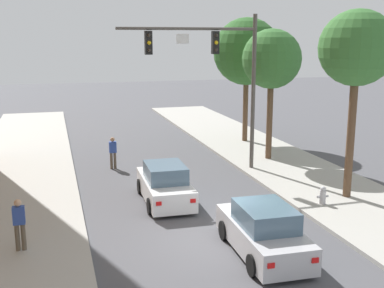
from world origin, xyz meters
The scene contains 12 objects.
ground_plane centered at (0.00, 0.00, 0.00)m, with size 120.00×120.00×0.00m, color #4C4C51.
sidewalk_left centered at (-6.50, 0.00, 0.07)m, with size 5.00×60.00×0.15m, color #A8A59E.
sidewalk_right centered at (6.50, 0.00, 0.07)m, with size 5.00×60.00×0.15m, color #A8A59E.
traffic_signal_mast centered at (2.70, 7.71, 5.35)m, with size 6.71×0.38×7.50m.
car_lead_white centered at (-0.67, 4.21, 0.72)m, with size 1.93×4.29×1.60m.
car_following_silver centered at (1.12, -1.39, 0.72)m, with size 1.94×4.29×1.60m.
pedestrian_sidewalk_left_walker centered at (-6.03, 0.63, 1.06)m, with size 0.36×0.22×1.64m.
pedestrian_crossing_road centered at (-2.05, 9.94, 0.91)m, with size 0.36×0.22×1.64m.
fire_hydrant centered at (5.12, 1.81, 0.51)m, with size 0.48×0.24×0.72m.
street_tree_nearest centered at (6.59, 2.40, 6.09)m, with size 2.97×2.97×7.49m.
street_tree_second centered at (6.24, 9.24, 5.43)m, with size 3.11×3.11×6.88m.
street_tree_third centered at (6.78, 13.92, 5.71)m, with size 4.11×4.11×7.64m.
Camera 1 is at (-4.84, -14.11, 6.52)m, focal length 45.26 mm.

